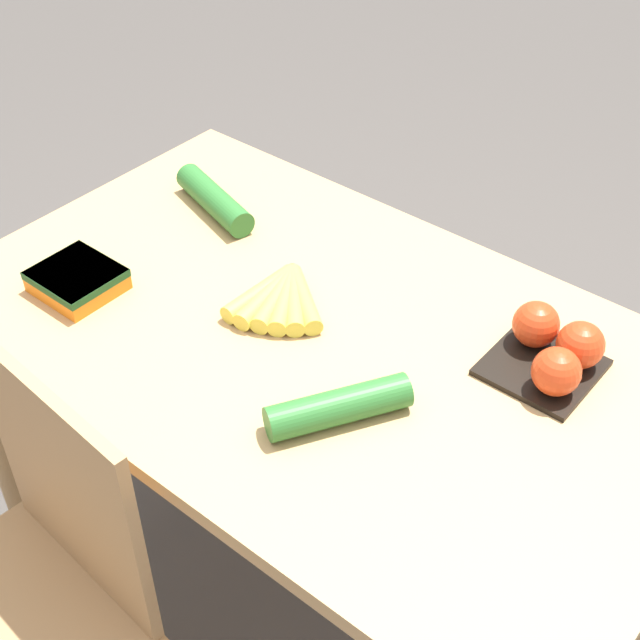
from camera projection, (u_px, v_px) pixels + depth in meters
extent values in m
plane|color=#4C4742|center=(320.00, 594.00, 2.01)|extent=(12.00, 12.00, 0.00)
cube|color=tan|center=(320.00, 340.00, 1.51)|extent=(1.30, 0.79, 0.03)
cylinder|color=tan|center=(223.00, 290.00, 2.25)|extent=(0.06, 0.06, 0.75)
cylinder|color=tan|center=(0.00, 442.00, 1.86)|extent=(0.06, 0.06, 0.75)
cube|color=tan|center=(67.00, 487.00, 1.39)|extent=(0.39, 0.05, 0.43)
cylinder|color=tan|center=(49.00, 589.00, 1.77)|extent=(0.04, 0.04, 0.43)
sphere|color=brown|center=(292.00, 272.00, 1.61)|extent=(0.03, 0.03, 0.03)
cylinder|color=#DBCC47|center=(261.00, 293.00, 1.56)|extent=(0.04, 0.16, 0.03)
cylinder|color=#DBCC47|center=(268.00, 296.00, 1.55)|extent=(0.06, 0.17, 0.03)
cylinder|color=#DBCC47|center=(276.00, 298.00, 1.55)|extent=(0.09, 0.16, 0.03)
cylinder|color=#DBCC47|center=(285.00, 300.00, 1.55)|extent=(0.11, 0.16, 0.03)
cylinder|color=#DBCC47|center=(294.00, 300.00, 1.55)|extent=(0.13, 0.14, 0.03)
cylinder|color=#DBCC47|center=(303.00, 299.00, 1.55)|extent=(0.15, 0.12, 0.03)
cube|color=black|center=(541.00, 367.00, 1.43)|extent=(0.17, 0.17, 0.01)
sphere|color=red|center=(580.00, 345.00, 1.41)|extent=(0.08, 0.08, 0.08)
sphere|color=red|center=(536.00, 324.00, 1.45)|extent=(0.08, 0.08, 0.08)
sphere|color=red|center=(556.00, 371.00, 1.36)|extent=(0.08, 0.08, 0.08)
cube|color=orange|center=(77.00, 280.00, 1.58)|extent=(0.14, 0.13, 0.04)
cube|color=#19471E|center=(76.00, 274.00, 1.57)|extent=(0.14, 0.13, 0.01)
cylinder|color=#2D702D|center=(339.00, 407.00, 1.33)|extent=(0.16, 0.22, 0.05)
cylinder|color=#2D702D|center=(214.00, 200.00, 1.77)|extent=(0.23, 0.12, 0.05)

